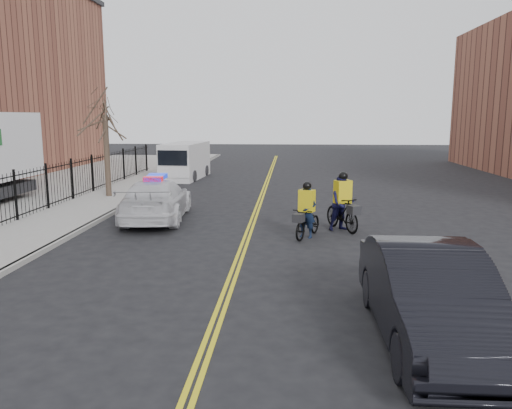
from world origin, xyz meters
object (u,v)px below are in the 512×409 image
object	(u,v)px
cargo_van	(185,161)
cyclist_near	(306,218)
police_cruiser	(157,200)
cyclist_far	(342,208)
dark_sedan	(430,295)

from	to	relation	value
cargo_van	cyclist_near	world-z (taller)	cargo_van
police_cruiser	cargo_van	size ratio (longest dim) A/B	1.01
cyclist_near	cyclist_far	bearing A→B (deg)	64.64
cyclist_far	dark_sedan	bearing A→B (deg)	-111.41
dark_sedan	cargo_van	distance (m)	25.54
police_cruiser	cyclist_near	size ratio (longest dim) A/B	2.81
cyclist_near	cyclist_far	world-z (taller)	cyclist_far
police_cruiser	cyclist_far	world-z (taller)	cyclist_far
cyclist_near	cargo_van	bearing A→B (deg)	139.54
cargo_van	cyclist_far	bearing A→B (deg)	-54.94
cargo_van	cyclist_far	distance (m)	17.18
police_cruiser	cargo_van	world-z (taller)	cargo_van
cargo_van	cyclist_far	world-z (taller)	cargo_van
dark_sedan	cyclist_near	distance (m)	8.10
dark_sedan	cargo_van	bearing A→B (deg)	111.55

